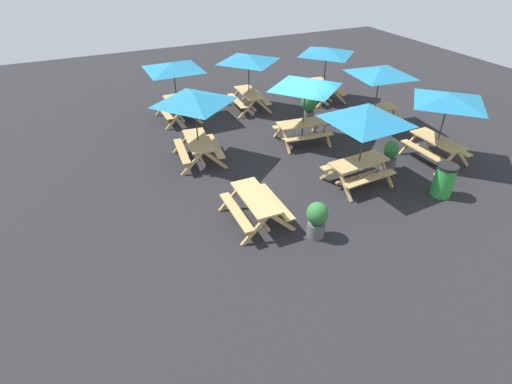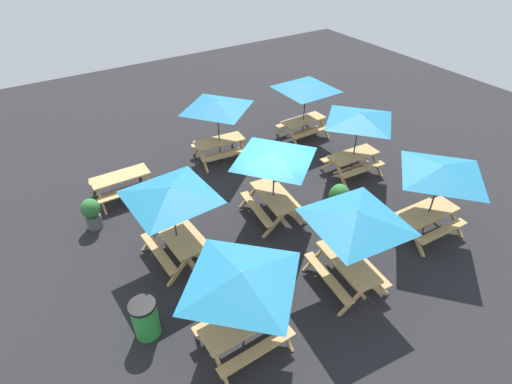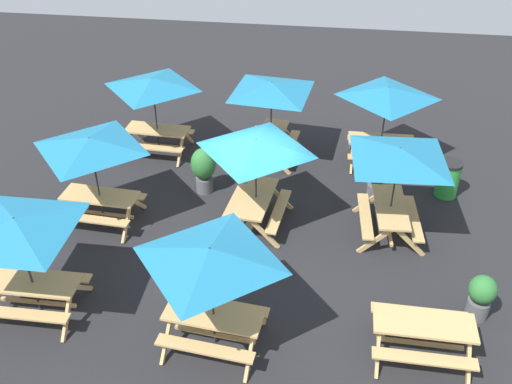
{
  "view_description": "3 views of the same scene",
  "coord_description": "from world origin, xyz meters",
  "px_view_note": "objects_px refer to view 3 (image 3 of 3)",
  "views": [
    {
      "loc": [
        -11.34,
        6.73,
        6.47
      ],
      "look_at": [
        -3.71,
        3.2,
        0.9
      ],
      "focal_mm": 28.0,
      "sensor_mm": 36.0,
      "label": 1
    },
    {
      "loc": [
        -5.66,
        -7.96,
        7.89
      ],
      "look_at": [
        -0.62,
        -0.01,
        0.9
      ],
      "focal_mm": 28.0,
      "sensor_mm": 36.0,
      "label": 2
    },
    {
      "loc": [
        -1.77,
        10.63,
        8.34
      ],
      "look_at": [
        -0.17,
        -0.26,
        0.9
      ],
      "focal_mm": 40.0,
      "sensor_mm": 36.0,
      "label": 3
    }
  ],
  "objects_px": {
    "picnic_table_4": "(387,98)",
    "potted_plant_1": "(204,168)",
    "picnic_table_5": "(210,262)",
    "picnic_table_0": "(423,330)",
    "picnic_table_2": "(256,152)",
    "picnic_table_6": "(153,89)",
    "picnic_table_1": "(398,160)",
    "potted_plant_2": "(377,181)",
    "picnic_table_8": "(272,93)",
    "potted_plant_0": "(481,295)",
    "picnic_table_7": "(91,150)",
    "picnic_table_3": "(17,232)",
    "trash_bin_green": "(448,179)"
  },
  "relations": [
    {
      "from": "picnic_table_0",
      "to": "trash_bin_green",
      "type": "height_order",
      "value": "trash_bin_green"
    },
    {
      "from": "picnic_table_4",
      "to": "potted_plant_1",
      "type": "relative_size",
      "value": 1.87
    },
    {
      "from": "picnic_table_3",
      "to": "picnic_table_6",
      "type": "height_order",
      "value": "same"
    },
    {
      "from": "picnic_table_0",
      "to": "potted_plant_1",
      "type": "distance_m",
      "value": 6.87
    },
    {
      "from": "picnic_table_7",
      "to": "potted_plant_0",
      "type": "relative_size",
      "value": 2.37
    },
    {
      "from": "picnic_table_1",
      "to": "picnic_table_4",
      "type": "height_order",
      "value": "same"
    },
    {
      "from": "picnic_table_8",
      "to": "potted_plant_0",
      "type": "relative_size",
      "value": 2.85
    },
    {
      "from": "picnic_table_0",
      "to": "potted_plant_2",
      "type": "height_order",
      "value": "potted_plant_2"
    },
    {
      "from": "potted_plant_1",
      "to": "potted_plant_2",
      "type": "distance_m",
      "value": 4.41
    },
    {
      "from": "picnic_table_6",
      "to": "potted_plant_0",
      "type": "distance_m",
      "value": 9.75
    },
    {
      "from": "potted_plant_0",
      "to": "picnic_table_2",
      "type": "bearing_deg",
      "value": -26.58
    },
    {
      "from": "picnic_table_0",
      "to": "picnic_table_4",
      "type": "xyz_separation_m",
      "value": [
        0.52,
        -6.75,
        1.43
      ]
    },
    {
      "from": "picnic_table_1",
      "to": "potted_plant_0",
      "type": "xyz_separation_m",
      "value": [
        -1.62,
        2.45,
        -1.45
      ]
    },
    {
      "from": "picnic_table_0",
      "to": "trash_bin_green",
      "type": "distance_m",
      "value": 5.49
    },
    {
      "from": "picnic_table_1",
      "to": "potted_plant_0",
      "type": "relative_size",
      "value": 2.86
    },
    {
      "from": "trash_bin_green",
      "to": "picnic_table_8",
      "type": "bearing_deg",
      "value": -15.01
    },
    {
      "from": "picnic_table_5",
      "to": "trash_bin_green",
      "type": "relative_size",
      "value": 2.38
    },
    {
      "from": "picnic_table_6",
      "to": "potted_plant_1",
      "type": "xyz_separation_m",
      "value": [
        -1.75,
        1.8,
        -1.28
      ]
    },
    {
      "from": "picnic_table_5",
      "to": "picnic_table_7",
      "type": "bearing_deg",
      "value": -38.24
    },
    {
      "from": "picnic_table_7",
      "to": "potted_plant_0",
      "type": "bearing_deg",
      "value": 170.33
    },
    {
      "from": "picnic_table_2",
      "to": "picnic_table_6",
      "type": "relative_size",
      "value": 1.0
    },
    {
      "from": "potted_plant_0",
      "to": "potted_plant_1",
      "type": "bearing_deg",
      "value": -29.56
    },
    {
      "from": "picnic_table_4",
      "to": "potted_plant_2",
      "type": "bearing_deg",
      "value": 84.13
    },
    {
      "from": "potted_plant_2",
      "to": "picnic_table_3",
      "type": "bearing_deg",
      "value": 36.68
    },
    {
      "from": "potted_plant_1",
      "to": "potted_plant_2",
      "type": "relative_size",
      "value": 1.24
    },
    {
      "from": "picnic_table_3",
      "to": "potted_plant_1",
      "type": "bearing_deg",
      "value": -117.26
    },
    {
      "from": "picnic_table_3",
      "to": "trash_bin_green",
      "type": "xyz_separation_m",
      "value": [
        -8.52,
        -5.4,
        -1.49
      ]
    },
    {
      "from": "picnic_table_1",
      "to": "picnic_table_4",
      "type": "bearing_deg",
      "value": 178.19
    },
    {
      "from": "picnic_table_3",
      "to": "potted_plant_0",
      "type": "bearing_deg",
      "value": -173.47
    },
    {
      "from": "picnic_table_1",
      "to": "picnic_table_6",
      "type": "relative_size",
      "value": 1.21
    },
    {
      "from": "potted_plant_1",
      "to": "trash_bin_green",
      "type": "bearing_deg",
      "value": -173.35
    },
    {
      "from": "picnic_table_1",
      "to": "picnic_table_3",
      "type": "bearing_deg",
      "value": -66.46
    },
    {
      "from": "trash_bin_green",
      "to": "picnic_table_0",
      "type": "bearing_deg",
      "value": 78.03
    },
    {
      "from": "picnic_table_4",
      "to": "picnic_table_7",
      "type": "relative_size",
      "value": 1.0
    },
    {
      "from": "picnic_table_8",
      "to": "potted_plant_1",
      "type": "xyz_separation_m",
      "value": [
        1.49,
        1.99,
        -1.28
      ]
    },
    {
      "from": "trash_bin_green",
      "to": "potted_plant_2",
      "type": "height_order",
      "value": "potted_plant_2"
    },
    {
      "from": "picnic_table_1",
      "to": "picnic_table_7",
      "type": "height_order",
      "value": "same"
    },
    {
      "from": "trash_bin_green",
      "to": "potted_plant_0",
      "type": "distance_m",
      "value": 4.28
    },
    {
      "from": "picnic_table_0",
      "to": "potted_plant_2",
      "type": "distance_m",
      "value": 5.01
    },
    {
      "from": "picnic_table_1",
      "to": "picnic_table_7",
      "type": "bearing_deg",
      "value": -89.04
    },
    {
      "from": "trash_bin_green",
      "to": "picnic_table_3",
      "type": "bearing_deg",
      "value": 32.35
    },
    {
      "from": "picnic_table_6",
      "to": "potted_plant_0",
      "type": "xyz_separation_m",
      "value": [
        -8.02,
        5.35,
        -1.45
      ]
    },
    {
      "from": "picnic_table_5",
      "to": "potted_plant_1",
      "type": "bearing_deg",
      "value": -69.41
    },
    {
      "from": "picnic_table_1",
      "to": "picnic_table_6",
      "type": "height_order",
      "value": "same"
    },
    {
      "from": "potted_plant_2",
      "to": "picnic_table_7",
      "type": "bearing_deg",
      "value": 16.78
    },
    {
      "from": "picnic_table_5",
      "to": "picnic_table_0",
      "type": "bearing_deg",
      "value": -169.02
    },
    {
      "from": "picnic_table_8",
      "to": "potted_plant_0",
      "type": "height_order",
      "value": "picnic_table_8"
    },
    {
      "from": "picnic_table_2",
      "to": "picnic_table_6",
      "type": "xyz_separation_m",
      "value": [
        3.28,
        -2.98,
        0.0
      ]
    },
    {
      "from": "picnic_table_4",
      "to": "picnic_table_1",
      "type": "bearing_deg",
      "value": 90.81
    },
    {
      "from": "picnic_table_3",
      "to": "potted_plant_0",
      "type": "relative_size",
      "value": 2.87
    }
  ]
}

